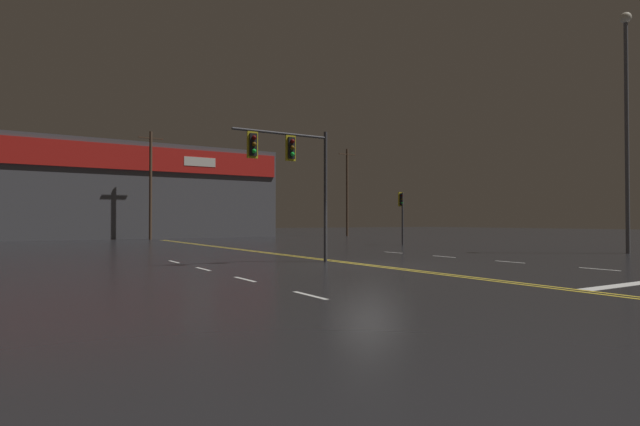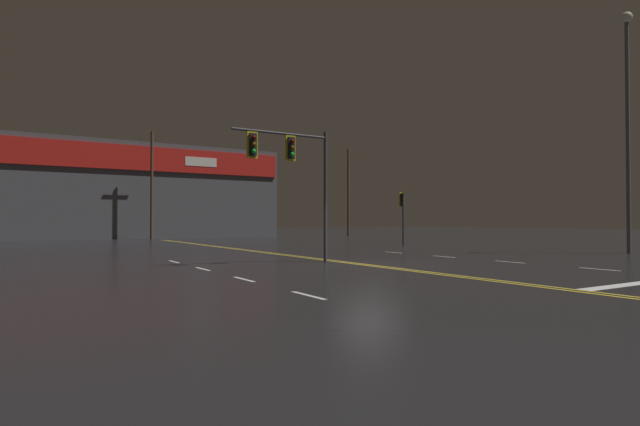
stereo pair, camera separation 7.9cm
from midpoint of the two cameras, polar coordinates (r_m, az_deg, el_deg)
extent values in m
plane|color=black|center=(18.77, 5.46, -5.96)|extent=(200.00, 200.00, 0.00)
cube|color=gold|center=(18.68, 5.09, -5.97)|extent=(0.12, 60.00, 0.01)
cube|color=gold|center=(18.86, 5.83, -5.92)|extent=(0.12, 60.00, 0.01)
cube|color=silver|center=(11.12, -1.37, -9.38)|extent=(0.12, 1.40, 0.01)
cube|color=silver|center=(14.31, -8.75, -7.49)|extent=(0.12, 1.40, 0.01)
cube|color=silver|center=(17.66, -13.35, -6.24)|extent=(0.12, 1.40, 0.01)
cube|color=silver|center=(21.10, -16.46, -5.36)|extent=(0.12, 1.40, 0.01)
cube|color=silver|center=(19.59, 29.18, -5.62)|extent=(0.12, 1.40, 0.01)
cube|color=silver|center=(21.56, 20.75, -5.24)|extent=(0.12, 1.40, 0.01)
cube|color=silver|center=(23.92, 13.87, -4.85)|extent=(0.12, 1.40, 0.01)
cube|color=silver|center=(26.55, 8.28, -4.49)|extent=(0.12, 1.40, 0.01)
cylinder|color=#38383D|center=(20.19, 0.52, 1.87)|extent=(0.14, 0.14, 5.27)
cylinder|color=#38383D|center=(19.46, -4.56, 9.05)|extent=(4.03, 0.10, 0.10)
cube|color=black|center=(19.56, -3.51, 7.40)|extent=(0.28, 0.24, 0.84)
cube|color=gold|center=(19.56, -3.51, 7.40)|extent=(0.42, 0.08, 0.99)
sphere|color=#500705|center=(19.46, -3.28, 8.19)|extent=(0.17, 0.17, 0.17)
sphere|color=#543707|center=(19.42, -3.28, 7.46)|extent=(0.17, 0.17, 0.17)
sphere|color=green|center=(19.39, -3.28, 6.72)|extent=(0.17, 0.17, 0.17)
cube|color=black|center=(18.86, -7.86, 7.72)|extent=(0.28, 0.24, 0.84)
cube|color=gold|center=(18.86, -7.86, 7.72)|extent=(0.42, 0.08, 0.99)
sphere|color=#500705|center=(18.76, -7.66, 8.55)|extent=(0.17, 0.17, 0.17)
sphere|color=#543707|center=(18.72, -7.66, 7.79)|extent=(0.17, 0.17, 0.17)
sphere|color=green|center=(18.68, -7.66, 7.02)|extent=(0.17, 0.17, 0.17)
cylinder|color=#38383D|center=(35.09, 9.35, -0.65)|extent=(0.13, 0.13, 3.66)
cube|color=black|center=(35.26, 9.15, 1.55)|extent=(0.28, 0.24, 0.84)
cube|color=gold|center=(35.26, 9.15, 1.55)|extent=(0.42, 0.08, 0.99)
sphere|color=#500705|center=(35.15, 9.32, 1.97)|extent=(0.17, 0.17, 0.17)
sphere|color=#543707|center=(35.14, 9.32, 1.56)|extent=(0.17, 0.17, 0.17)
sphere|color=green|center=(35.13, 9.32, 1.15)|extent=(0.17, 0.17, 0.17)
cylinder|color=#59595E|center=(30.24, 31.59, 7.43)|extent=(0.20, 0.20, 11.96)
sphere|color=silver|center=(31.72, 31.48, 18.49)|extent=(0.56, 0.56, 0.56)
cube|color=#4C4C51|center=(54.97, -19.88, 2.17)|extent=(26.28, 10.00, 9.21)
cube|color=red|center=(50.26, -18.65, 5.88)|extent=(25.76, 0.20, 2.30)
cube|color=white|center=(51.45, -13.62, 5.70)|extent=(3.20, 0.16, 0.90)
cylinder|color=#4C3828|center=(48.01, -18.84, 3.00)|extent=(0.26, 0.26, 9.86)
cube|color=#4C3828|center=(48.50, -18.81, 8.11)|extent=(2.20, 0.12, 0.12)
cylinder|color=#4C3828|center=(56.99, 3.08, 2.36)|extent=(0.26, 0.26, 9.93)
cube|color=#4C3828|center=(57.42, 3.07, 6.72)|extent=(2.20, 0.12, 0.12)
camera|label=1|loc=(0.04, -90.11, 0.00)|focal=28.00mm
camera|label=2|loc=(0.04, 89.89, 0.00)|focal=28.00mm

